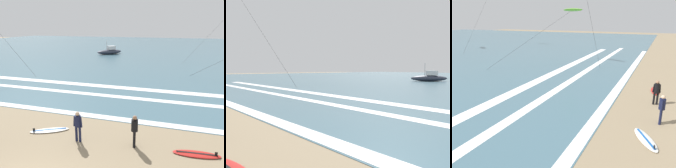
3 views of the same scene
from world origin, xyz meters
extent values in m
cube|color=white|center=(-1.80, 7.50, 0.01)|extent=(59.18, 0.65, 0.01)
cube|color=white|center=(1.87, 11.74, 0.01)|extent=(56.58, 0.71, 0.01)
cube|color=white|center=(0.87, 14.40, 0.01)|extent=(52.47, 1.00, 0.01)
cylinder|color=black|center=(2.98, 4.55, 0.41)|extent=(0.13, 0.13, 0.82)
cylinder|color=black|center=(2.94, 4.75, 0.41)|extent=(0.13, 0.13, 0.82)
cylinder|color=black|center=(2.96, 4.65, 1.11)|extent=(0.32, 0.32, 0.58)
cylinder|color=black|center=(3.00, 4.47, 1.08)|extent=(0.12, 0.15, 0.56)
cylinder|color=black|center=(2.92, 4.83, 1.08)|extent=(0.12, 0.15, 0.56)
sphere|color=#9E7051|center=(2.96, 4.65, 1.49)|extent=(0.21, 0.21, 0.21)
cylinder|color=#141938|center=(0.28, 4.27, 0.41)|extent=(0.13, 0.13, 0.82)
cylinder|color=#141938|center=(0.08, 4.29, 0.41)|extent=(0.13, 0.13, 0.82)
cylinder|color=#141938|center=(0.18, 4.28, 1.11)|extent=(0.32, 0.32, 0.58)
cylinder|color=#141938|center=(0.37, 4.27, 1.08)|extent=(0.14, 0.10, 0.56)
cylinder|color=#141938|center=(-0.01, 4.29, 1.08)|extent=(0.14, 0.10, 0.56)
sphere|color=#DBB28E|center=(0.18, 4.28, 1.49)|extent=(0.21, 0.21, 0.21)
ellipsoid|color=red|center=(5.81, 4.77, 0.04)|extent=(2.15, 0.79, 0.09)
cube|color=black|center=(5.81, 4.77, 0.09)|extent=(1.79, 0.26, 0.01)
cube|color=black|center=(6.63, 4.84, 0.17)|extent=(0.12, 0.03, 0.16)
ellipsoid|color=silver|center=(-1.84, 4.82, 0.04)|extent=(2.12, 1.55, 0.09)
cube|color=#1959B2|center=(-1.84, 4.82, 0.09)|extent=(1.61, 0.96, 0.01)
cube|color=black|center=(-2.55, 4.42, 0.17)|extent=(0.11, 0.07, 0.16)
cylinder|color=#333333|center=(18.43, 34.75, 5.29)|extent=(11.09, 3.21, 10.60)
ellipsoid|color=#70C628|center=(13.61, 14.89, 6.29)|extent=(2.02, 3.24, 0.43)
cylinder|color=#333333|center=(9.78, 18.31, 3.15)|extent=(7.70, 6.86, 6.31)
camera|label=1|loc=(4.83, -4.83, 5.72)|focal=35.64mm
camera|label=2|loc=(10.68, 3.44, 2.02)|focal=39.76mm
camera|label=3|loc=(-11.33, 4.55, 5.33)|focal=34.78mm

